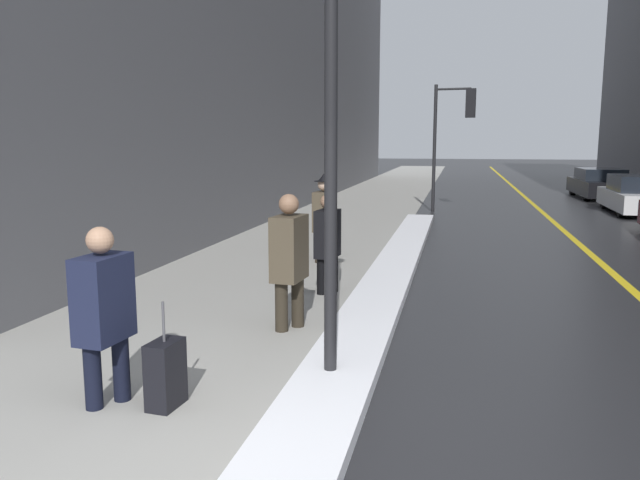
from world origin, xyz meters
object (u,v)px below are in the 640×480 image
object	(u,v)px
lamp_post	(331,64)
pedestrian_in_fedora	(324,214)
parked_car_black	(599,184)
pedestrian_with_shoulder_bag	(328,239)
parked_car_white	(640,195)
rolling_suitcase	(166,375)
pedestrian_trailing	(289,255)
traffic_light_near	(456,120)
pedestrian_in_glasses	(104,308)

from	to	relation	value
lamp_post	pedestrian_in_fedora	size ratio (longest dim) A/B	2.94
lamp_post	parked_car_black	distance (m)	22.84
pedestrian_with_shoulder_bag	parked_car_black	world-z (taller)	pedestrian_with_shoulder_bag
parked_car_black	parked_car_white	bearing A→B (deg)	-179.76
pedestrian_in_fedora	parked_car_black	bearing A→B (deg)	158.28
rolling_suitcase	lamp_post	bearing A→B (deg)	129.28
pedestrian_trailing	pedestrian_in_fedora	xyz separation A→B (m)	(-0.51, 4.31, -0.01)
pedestrian_with_shoulder_bag	lamp_post	bearing A→B (deg)	17.52
pedestrian_with_shoulder_bag	rolling_suitcase	size ratio (longest dim) A/B	1.60
traffic_light_near	rolling_suitcase	size ratio (longest dim) A/B	4.29
lamp_post	pedestrian_in_fedora	world-z (taller)	lamp_post
traffic_light_near	parked_car_white	xyz separation A→B (m)	(5.83, 0.99, -2.37)
lamp_post	parked_car_black	world-z (taller)	lamp_post
pedestrian_with_shoulder_bag	pedestrian_in_fedora	bearing A→B (deg)	-161.08
pedestrian_in_fedora	parked_car_black	distance (m)	17.75
lamp_post	traffic_light_near	xyz separation A→B (m)	(0.98, 15.08, -0.02)
pedestrian_in_glasses	pedestrian_trailing	xyz separation A→B (m)	(0.96, 2.50, 0.05)
pedestrian_trailing	pedestrian_in_glasses	bearing A→B (deg)	-15.86
pedestrian_trailing	rolling_suitcase	xyz separation A→B (m)	(-0.44, -2.43, -0.63)
pedestrian_in_glasses	parked_car_white	distance (m)	19.05
pedestrian_with_shoulder_bag	parked_car_white	distance (m)	14.68
pedestrian_with_shoulder_bag	parked_car_black	bearing A→B (deg)	162.96
parked_car_black	lamp_post	bearing A→B (deg)	162.06
pedestrian_in_fedora	parked_car_white	bearing A→B (deg)	146.58
parked_car_white	parked_car_black	xyz separation A→B (m)	(-0.10, 5.63, -0.00)
pedestrian_trailing	parked_car_black	distance (m)	21.50
lamp_post	pedestrian_with_shoulder_bag	bearing A→B (deg)	102.26
pedestrian_trailing	rolling_suitcase	bearing A→B (deg)	-5.11
lamp_post	rolling_suitcase	bearing A→B (deg)	-145.98
pedestrian_in_glasses	parked_car_black	size ratio (longest dim) A/B	0.34
pedestrian_in_glasses	pedestrian_with_shoulder_bag	bearing A→B (deg)	171.99
traffic_light_near	pedestrian_in_glasses	size ratio (longest dim) A/B	2.57
pedestrian_trailing	rolling_suitcase	distance (m)	2.55
pedestrian_in_glasses	pedestrian_with_shoulder_bag	size ratio (longest dim) A/B	1.05
pedestrian_in_fedora	parked_car_white	distance (m)	13.05
pedestrian_trailing	pedestrian_in_fedora	distance (m)	4.34
rolling_suitcase	pedestrian_trailing	bearing A→B (deg)	174.89
pedestrian_in_glasses	pedestrian_with_shoulder_bag	xyz separation A→B (m)	(1.04, 4.41, -0.04)
parked_car_white	rolling_suitcase	size ratio (longest dim) A/B	4.36
pedestrian_in_glasses	pedestrian_with_shoulder_bag	distance (m)	4.53
pedestrian_in_glasses	rolling_suitcase	world-z (taller)	pedestrian_in_glasses
pedestrian_in_glasses	parked_car_white	world-z (taller)	pedestrian_in_glasses
pedestrian_in_fedora	parked_car_white	size ratio (longest dim) A/B	0.41
lamp_post	pedestrian_in_glasses	distance (m)	2.91
parked_car_black	rolling_suitcase	bearing A→B (deg)	159.74
parked_car_white	traffic_light_near	bearing A→B (deg)	100.53
lamp_post	pedestrian_in_fedora	bearing A→B (deg)	102.84
pedestrian_in_fedora	rolling_suitcase	xyz separation A→B (m)	(0.06, -6.75, -0.62)
parked_car_white	pedestrian_in_glasses	bearing A→B (deg)	154.05
traffic_light_near	parked_car_black	size ratio (longest dim) A/B	0.88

